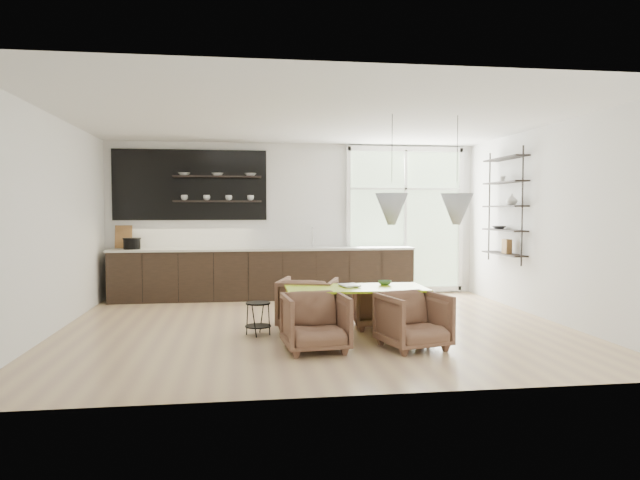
# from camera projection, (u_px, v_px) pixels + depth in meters

# --- Properties ---
(room) EXTENTS (7.02, 6.01, 2.91)m
(room) POSITION_uv_depth(u_px,v_px,m) (343.00, 221.00, 9.08)
(room) COLOR #D5B583
(room) RESTS_ON ground
(kitchen_run) EXTENTS (5.54, 0.69, 2.75)m
(kitchen_run) POSITION_uv_depth(u_px,v_px,m) (259.00, 266.00, 10.53)
(kitchen_run) COLOR black
(kitchen_run) RESTS_ON ground
(right_shelving) EXTENTS (0.26, 1.22, 1.90)m
(right_shelving) POSITION_uv_depth(u_px,v_px,m) (505.00, 209.00, 9.53)
(right_shelving) COLOR black
(right_shelving) RESTS_ON ground
(dining_table) EXTENTS (1.79, 0.82, 0.65)m
(dining_table) POSITION_uv_depth(u_px,v_px,m) (356.00, 291.00, 7.29)
(dining_table) COLOR #9CC110
(dining_table) RESTS_ON ground
(armchair_back_left) EXTENTS (0.95, 0.97, 0.70)m
(armchair_back_left) POSITION_uv_depth(u_px,v_px,m) (308.00, 303.00, 7.88)
(armchair_back_left) COLOR brown
(armchair_back_left) RESTS_ON ground
(armchair_back_right) EXTENTS (0.72, 0.74, 0.62)m
(armchair_back_right) POSITION_uv_depth(u_px,v_px,m) (378.00, 306.00, 7.92)
(armchair_back_right) COLOR brown
(armchair_back_right) RESTS_ON ground
(armchair_front_left) EXTENTS (0.78, 0.80, 0.67)m
(armchair_front_left) POSITION_uv_depth(u_px,v_px,m) (315.00, 322.00, 6.59)
(armchair_front_left) COLOR brown
(armchair_front_left) RESTS_ON ground
(armchair_front_right) EXTENTS (0.87, 0.88, 0.67)m
(armchair_front_right) POSITION_uv_depth(u_px,v_px,m) (413.00, 321.00, 6.71)
(armchair_front_right) COLOR brown
(armchair_front_right) RESTS_ON ground
(wire_stool) EXTENTS (0.34, 0.34, 0.43)m
(wire_stool) POSITION_uv_depth(u_px,v_px,m) (258.00, 314.00, 7.44)
(wire_stool) COLOR black
(wire_stool) RESTS_ON ground
(table_book) EXTENTS (0.27, 0.33, 0.03)m
(table_book) POSITION_uv_depth(u_px,v_px,m) (341.00, 286.00, 7.31)
(table_book) COLOR white
(table_book) RESTS_ON dining_table
(table_bowl) EXTENTS (0.20, 0.20, 0.06)m
(table_bowl) POSITION_uv_depth(u_px,v_px,m) (385.00, 283.00, 7.52)
(table_bowl) COLOR #4A7449
(table_bowl) RESTS_ON dining_table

